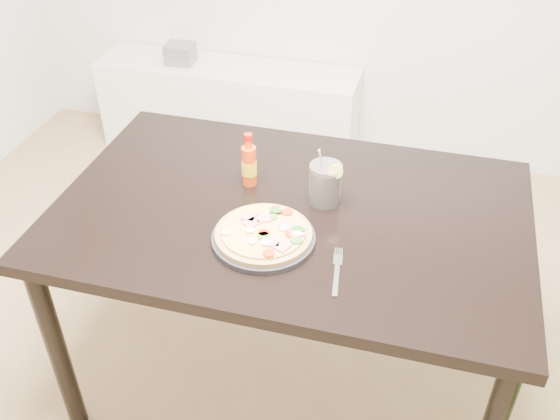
% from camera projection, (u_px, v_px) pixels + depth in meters
% --- Properties ---
extents(dining_table, '(1.40, 0.90, 0.75)m').
position_uv_depth(dining_table, '(290.00, 230.00, 1.91)').
color(dining_table, black).
rests_on(dining_table, ground).
extents(plate, '(0.29, 0.29, 0.02)m').
position_uv_depth(plate, '(264.00, 238.00, 1.73)').
color(plate, '#232326').
rests_on(plate, dining_table).
extents(pizza, '(0.27, 0.27, 0.03)m').
position_uv_depth(pizza, '(264.00, 233.00, 1.72)').
color(pizza, tan).
rests_on(pizza, plate).
extents(hot_sauce_bottle, '(0.06, 0.06, 0.18)m').
position_uv_depth(hot_sauce_bottle, '(249.00, 165.00, 1.92)').
color(hot_sauce_bottle, '#EC460D').
rests_on(hot_sauce_bottle, dining_table).
extents(cola_cup, '(0.10, 0.10, 0.19)m').
position_uv_depth(cola_cup, '(325.00, 184.00, 1.85)').
color(cola_cup, black).
rests_on(cola_cup, dining_table).
extents(fork, '(0.04, 0.19, 0.00)m').
position_uv_depth(fork, '(337.00, 270.00, 1.63)').
color(fork, silver).
rests_on(fork, dining_table).
extents(media_console, '(1.40, 0.34, 0.50)m').
position_uv_depth(media_console, '(229.00, 109.00, 3.43)').
color(media_console, white).
rests_on(media_console, ground).
extents(cd_stack, '(0.14, 0.12, 0.10)m').
position_uv_depth(cd_stack, '(180.00, 54.00, 3.29)').
color(cd_stack, slate).
rests_on(cd_stack, media_console).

